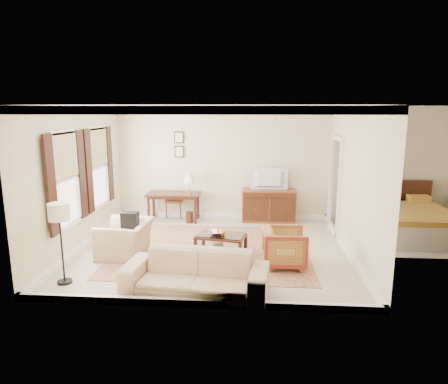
# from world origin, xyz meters

# --- Properties ---
(room_shell) EXTENTS (5.51, 5.01, 2.91)m
(room_shell) POSITION_xyz_m (0.00, 0.00, 2.47)
(room_shell) COLOR beige
(room_shell) RESTS_ON ground
(annex_bedroom) EXTENTS (3.00, 2.70, 2.90)m
(annex_bedroom) POSITION_xyz_m (4.49, 1.15, 0.34)
(annex_bedroom) COLOR beige
(annex_bedroom) RESTS_ON ground
(window_front) EXTENTS (0.12, 1.56, 1.80)m
(window_front) POSITION_xyz_m (-2.70, -0.70, 1.55)
(window_front) COLOR #CCB284
(window_front) RESTS_ON room_shell
(window_rear) EXTENTS (0.12, 1.56, 1.80)m
(window_rear) POSITION_xyz_m (-2.70, 0.90, 1.55)
(window_rear) COLOR #CCB284
(window_rear) RESTS_ON room_shell
(doorway) EXTENTS (0.10, 1.12, 2.25)m
(doorway) POSITION_xyz_m (2.71, 1.50, 1.08)
(doorway) COLOR white
(doorway) RESTS_ON room_shell
(rug) EXTENTS (3.91, 3.35, 0.01)m
(rug) POSITION_xyz_m (-0.02, -0.04, 0.01)
(rug) COLOR maroon
(rug) RESTS_ON room_shell
(writing_desk) EXTENTS (1.35, 0.67, 0.74)m
(writing_desk) POSITION_xyz_m (-1.23, 2.06, 0.63)
(writing_desk) COLOR #3C1B11
(writing_desk) RESTS_ON room_shell
(desk_chair) EXTENTS (0.48, 0.48, 1.05)m
(desk_chair) POSITION_xyz_m (-1.28, 2.41, 0.53)
(desk_chair) COLOR brown
(desk_chair) RESTS_ON room_shell
(desk_lamp) EXTENTS (0.32, 0.32, 0.50)m
(desk_lamp) POSITION_xyz_m (-0.81, 2.06, 0.99)
(desk_lamp) COLOR silver
(desk_lamp) RESTS_ON writing_desk
(framed_prints) EXTENTS (0.25, 0.04, 0.68)m
(framed_prints) POSITION_xyz_m (-1.13, 2.47, 1.94)
(framed_prints) COLOR #3C1B11
(framed_prints) RESTS_ON room_shell
(sideboard) EXTENTS (1.35, 0.52, 0.83)m
(sideboard) POSITION_xyz_m (1.21, 2.21, 0.41)
(sideboard) COLOR brown
(sideboard) RESTS_ON room_shell
(tv) EXTENTS (0.89, 0.51, 0.12)m
(tv) POSITION_xyz_m (1.21, 2.19, 1.28)
(tv) COLOR black
(tv) RESTS_ON sideboard
(coffee_table) EXTENTS (1.05, 0.73, 0.41)m
(coffee_table) POSITION_xyz_m (0.18, -0.26, 0.31)
(coffee_table) COLOR #3C1B11
(coffee_table) RESTS_ON room_shell
(fruit_bowl) EXTENTS (0.42, 0.42, 0.10)m
(fruit_bowl) POSITION_xyz_m (0.09, -0.28, 0.46)
(fruit_bowl) COLOR silver
(fruit_bowl) RESTS_ON coffee_table
(book_a) EXTENTS (0.28, 0.07, 0.38)m
(book_a) POSITION_xyz_m (0.01, -0.21, 0.16)
(book_a) COLOR brown
(book_a) RESTS_ON coffee_table
(book_b) EXTENTS (0.19, 0.24, 0.38)m
(book_b) POSITION_xyz_m (0.42, -0.35, 0.16)
(book_b) COLOR brown
(book_b) RESTS_ON coffee_table
(striped_armchair) EXTENTS (0.74, 0.78, 0.79)m
(striped_armchair) POSITION_xyz_m (1.40, -0.79, 0.39)
(striped_armchair) COLOR maroon
(striped_armchair) RESTS_ON room_shell
(club_armchair) EXTENTS (0.75, 1.09, 0.92)m
(club_armchair) POSITION_xyz_m (-1.70, -0.47, 0.46)
(club_armchair) COLOR tan
(club_armchair) RESTS_ON room_shell
(backpack) EXTENTS (0.24, 0.34, 0.40)m
(backpack) POSITION_xyz_m (-1.60, -0.40, 0.71)
(backpack) COLOR black
(backpack) RESTS_ON club_armchair
(sofa) EXTENTS (2.29, 0.89, 0.87)m
(sofa) POSITION_xyz_m (-0.07, -2.02, 0.44)
(sofa) COLOR tan
(sofa) RESTS_ON room_shell
(floor_lamp) EXTENTS (0.34, 0.34, 1.37)m
(floor_lamp) POSITION_xyz_m (-2.31, -1.81, 1.13)
(floor_lamp) COLOR black
(floor_lamp) RESTS_ON room_shell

